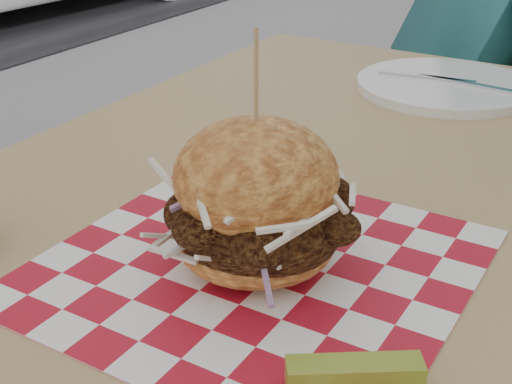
% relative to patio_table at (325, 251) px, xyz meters
% --- Properties ---
extents(patio_table, '(0.80, 1.20, 0.75)m').
position_rel_patio_table_xyz_m(patio_table, '(0.00, 0.00, 0.00)').
color(patio_table, tan).
rests_on(patio_table, ground).
extents(paper_liner, '(0.36, 0.36, 0.00)m').
position_rel_patio_table_xyz_m(paper_liner, '(0.01, -0.18, 0.08)').
color(paper_liner, '#B41225').
rests_on(paper_liner, patio_table).
extents(sandwich, '(0.19, 0.19, 0.21)m').
position_rel_patio_table_xyz_m(sandwich, '(0.01, -0.18, 0.14)').
color(sandwich, gold).
rests_on(sandwich, paper_liner).
extents(pickle_spear, '(0.09, 0.07, 0.02)m').
position_rel_patio_table_xyz_m(pickle_spear, '(0.16, -0.28, 0.09)').
color(pickle_spear, '#9EA02E').
rests_on(pickle_spear, paper_liner).
extents(place_setting, '(0.27, 0.27, 0.02)m').
position_rel_patio_table_xyz_m(place_setting, '(0.00, 0.41, 0.09)').
color(place_setting, white).
rests_on(place_setting, patio_table).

